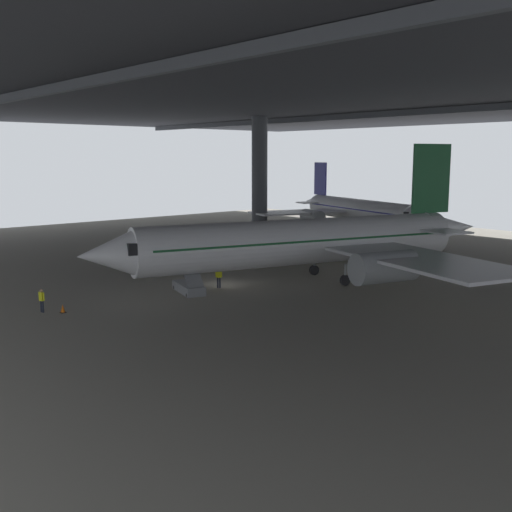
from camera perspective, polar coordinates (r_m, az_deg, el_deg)
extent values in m
plane|color=gray|center=(50.92, -3.04, -2.84)|extent=(110.00, 110.00, 0.00)
cylinder|color=#4C4F54|center=(85.33, 0.33, 7.47)|extent=(2.17, 2.17, 16.05)
cube|color=#38383D|center=(59.59, 7.63, 14.94)|extent=(121.00, 99.00, 1.20)
cube|color=#4C4F54|center=(44.15, -14.93, 15.45)|extent=(115.50, 0.50, 0.70)
cube|color=#4C4F54|center=(72.67, 16.43, 12.81)|extent=(115.50, 0.50, 0.70)
cylinder|color=white|center=(51.81, 4.22, 1.33)|extent=(11.68, 28.77, 3.87)
cone|color=white|center=(46.15, -13.53, 0.12)|extent=(4.92, 5.51, 3.79)
cube|color=black|center=(46.62, -10.61, 0.91)|extent=(3.91, 3.51, 0.85)
cone|color=white|center=(61.29, 17.52, 2.51)|extent=(4.87, 6.85, 3.29)
cube|color=#19592D|center=(59.32, 15.99, 6.94)|extent=(1.40, 4.12, 6.33)
cube|color=white|center=(56.94, 16.77, 2.26)|extent=(5.60, 4.40, 0.16)
cube|color=white|center=(61.04, 13.38, 2.84)|extent=(5.60, 4.40, 0.16)
cube|color=white|center=(46.40, 15.38, -0.39)|extent=(17.48, 11.22, 0.24)
cylinder|color=#9EA3A8|center=(46.70, 11.84, -1.04)|extent=(3.69, 5.49, 2.40)
cube|color=white|center=(62.80, 3.45, 2.36)|extent=(17.48, 11.22, 0.24)
cylinder|color=#9EA3A8|center=(60.20, 2.57, 1.42)|extent=(3.69, 5.49, 2.40)
cube|color=#19592D|center=(51.78, 4.23, 1.65)|extent=(11.17, 26.76, 0.16)
cylinder|color=#9EA3A8|center=(48.24, -5.87, -2.03)|extent=(0.20, 0.20, 1.15)
cylinder|color=black|center=(48.41, -5.85, -2.96)|extent=(0.54, 0.95, 0.90)
cylinder|color=#9EA3A8|center=(51.50, 8.31, -1.37)|extent=(0.20, 0.20, 1.15)
cylinder|color=black|center=(51.65, 8.29, -2.24)|extent=(0.54, 0.95, 0.90)
cylinder|color=#9EA3A8|center=(55.72, 5.44, -0.51)|extent=(0.20, 0.20, 1.15)
cylinder|color=black|center=(55.86, 5.43, -1.32)|extent=(0.54, 0.95, 0.90)
cube|color=slate|center=(48.89, -6.26, -2.97)|extent=(4.16, 2.52, 0.70)
cube|color=slate|center=(48.53, -6.30, -0.82)|extent=(3.84, 2.25, 3.12)
cube|color=slate|center=(49.96, -6.99, 1.21)|extent=(1.42, 1.55, 0.12)
cylinder|color=black|center=(49.71, -7.66, 1.74)|extent=(0.06, 0.06, 1.00)
cylinder|color=black|center=(50.08, -6.35, 1.82)|extent=(0.06, 0.06, 1.00)
cylinder|color=black|center=(50.20, -7.61, -2.91)|extent=(0.32, 0.20, 0.30)
cylinder|color=black|center=(50.63, -6.10, -2.77)|extent=(0.32, 0.20, 0.30)
cylinder|color=black|center=(47.24, -6.43, -3.65)|extent=(0.32, 0.20, 0.30)
cylinder|color=black|center=(47.70, -4.84, -3.50)|extent=(0.32, 0.20, 0.30)
cylinder|color=#232838|center=(44.81, -19.20, -4.48)|extent=(0.14, 0.14, 0.83)
cylinder|color=#232838|center=(44.95, -19.34, -4.44)|extent=(0.14, 0.14, 0.83)
cube|color=yellow|center=(44.73, -19.32, -3.58)|extent=(0.40, 0.30, 0.59)
cylinder|color=yellow|center=(44.54, -19.15, -3.58)|extent=(0.09, 0.09, 0.56)
cylinder|color=yellow|center=(44.91, -19.49, -3.50)|extent=(0.09, 0.09, 0.56)
sphere|color=tan|center=(44.64, -19.35, -3.06)|extent=(0.22, 0.22, 0.22)
cylinder|color=#232838|center=(50.27, -3.38, -2.49)|extent=(0.14, 0.14, 0.87)
cylinder|color=#232838|center=(50.30, -3.58, -2.49)|extent=(0.14, 0.14, 0.87)
cube|color=yellow|center=(50.14, -3.49, -1.66)|extent=(0.41, 0.41, 0.61)
cylinder|color=yellow|center=(50.10, -3.23, -1.63)|extent=(0.09, 0.09, 0.58)
cylinder|color=yellow|center=(50.17, -3.75, -1.62)|extent=(0.09, 0.09, 0.58)
sphere|color=beige|center=(50.06, -3.49, -1.17)|extent=(0.23, 0.23, 0.23)
cylinder|color=white|center=(88.46, 9.60, 4.24)|extent=(22.98, 9.51, 3.09)
cone|color=white|center=(78.18, 14.93, 3.42)|extent=(4.42, 3.96, 3.03)
cube|color=black|center=(79.65, 14.05, 3.83)|extent=(2.82, 3.13, 0.68)
cone|color=white|center=(99.33, 5.39, 5.04)|extent=(5.49, 3.93, 2.63)
cube|color=navy|center=(97.45, 6.01, 7.17)|extent=(3.30, 1.19, 5.06)
cube|color=white|center=(98.05, 7.31, 5.04)|extent=(3.54, 4.49, 0.16)
cube|color=white|center=(95.83, 5.11, 4.98)|extent=(3.54, 4.49, 0.16)
cube|color=white|center=(96.17, 12.29, 4.36)|extent=(9.06, 13.99, 0.24)
cylinder|color=#9EA3A8|center=(93.95, 12.14, 3.93)|extent=(4.40, 2.98, 1.92)
cube|color=white|center=(87.49, 3.86, 4.09)|extent=(9.06, 13.99, 0.24)
cylinder|color=#9EA3A8|center=(86.84, 5.28, 3.67)|extent=(4.40, 2.98, 1.92)
cube|color=navy|center=(88.44, 9.60, 4.39)|extent=(21.38, 9.09, 0.16)
cylinder|color=#9EA3A8|center=(82.41, 12.59, 2.46)|extent=(0.20, 0.20, 1.15)
cylinder|color=black|center=(82.51, 12.57, 1.91)|extent=(0.95, 0.54, 0.90)
cylinder|color=#9EA3A8|center=(91.69, 9.88, 3.21)|extent=(0.20, 0.20, 1.15)
cylinder|color=black|center=(91.78, 9.87, 2.72)|extent=(0.95, 0.54, 0.90)
cylinder|color=#9EA3A8|center=(89.34, 7.61, 3.11)|extent=(0.20, 0.20, 1.15)
cylinder|color=black|center=(89.42, 7.60, 2.60)|extent=(0.95, 0.54, 0.90)
cube|color=black|center=(44.46, -17.51, -5.02)|extent=(0.36, 0.36, 0.04)
cone|color=orange|center=(44.39, -17.53, -4.64)|extent=(0.30, 0.30, 0.56)
cube|color=yellow|center=(64.85, 8.88, 0.17)|extent=(1.90, 2.48, 0.70)
cylinder|color=black|center=(64.05, 8.48, -0.23)|extent=(0.32, 0.48, 0.44)
cylinder|color=black|center=(65.00, 8.02, -0.08)|extent=(0.32, 0.48, 0.44)
cylinder|color=black|center=(64.83, 9.72, -0.15)|extent=(0.32, 0.48, 0.44)
cylinder|color=black|center=(65.77, 9.24, 0.00)|extent=(0.32, 0.48, 0.44)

